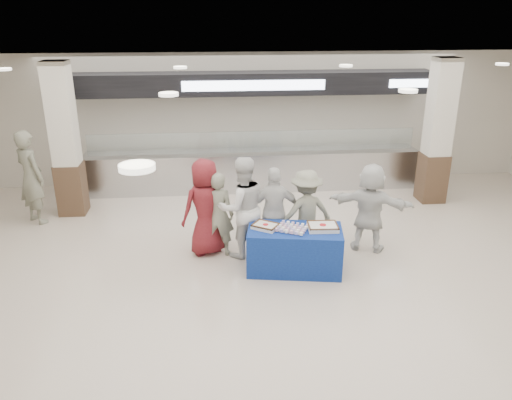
{
  "coord_description": "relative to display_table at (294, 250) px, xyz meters",
  "views": [
    {
      "loc": [
        -1.02,
        -6.17,
        4.13
      ],
      "look_at": [
        -0.28,
        1.6,
        1.14
      ],
      "focal_mm": 35.0,
      "sensor_mm": 36.0,
      "label": 1
    }
  ],
  "objects": [
    {
      "name": "ground",
      "position": [
        -0.33,
        -1.22,
        -0.38
      ],
      "size": [
        14.0,
        14.0,
        0.0
      ],
      "primitive_type": "plane",
      "color": "beige",
      "rests_on": "ground"
    },
    {
      "name": "serving_line",
      "position": [
        -0.32,
        4.17,
        0.78
      ],
      "size": [
        8.7,
        0.85,
        2.8
      ],
      "color": "#B9BBC1",
      "rests_on": "ground"
    },
    {
      "name": "column_left",
      "position": [
        -4.33,
        2.98,
        1.15
      ],
      "size": [
        0.55,
        0.55,
        3.2
      ],
      "color": "#3D291B",
      "rests_on": "ground"
    },
    {
      "name": "column_right",
      "position": [
        3.67,
        2.98,
        1.15
      ],
      "size": [
        0.55,
        0.55,
        3.2
      ],
      "color": "#3D291B",
      "rests_on": "ground"
    },
    {
      "name": "display_table",
      "position": [
        0.0,
        0.0,
        0.0
      ],
      "size": [
        1.66,
        1.03,
        0.75
      ],
      "primitive_type": "cube",
      "rotation": [
        0.0,
        0.0,
        -0.17
      ],
      "color": "navy",
      "rests_on": "ground"
    },
    {
      "name": "sheet_cake_left",
      "position": [
        -0.48,
        0.09,
        0.42
      ],
      "size": [
        0.5,
        0.48,
        0.09
      ],
      "color": "white",
      "rests_on": "display_table"
    },
    {
      "name": "sheet_cake_right",
      "position": [
        0.45,
        -0.05,
        0.43
      ],
      "size": [
        0.5,
        0.4,
        0.1
      ],
      "color": "white",
      "rests_on": "display_table"
    },
    {
      "name": "cupcake_tray",
      "position": [
        -0.05,
        -0.03,
        0.41
      ],
      "size": [
        0.52,
        0.47,
        0.07
      ],
      "color": "#AAAAAF",
      "rests_on": "display_table"
    },
    {
      "name": "civilian_maroon",
      "position": [
        -1.46,
        0.8,
        0.5
      ],
      "size": [
        1.01,
        0.86,
        1.75
      ],
      "primitive_type": "imported",
      "rotation": [
        0.0,
        0.0,
        3.57
      ],
      "color": "maroon",
      "rests_on": "ground"
    },
    {
      "name": "soldier_a",
      "position": [
        -1.24,
        0.74,
        0.39
      ],
      "size": [
        0.65,
        0.53,
        1.54
      ],
      "primitive_type": "imported",
      "rotation": [
        0.0,
        0.0,
        2.82
      ],
      "color": "slate",
      "rests_on": "ground"
    },
    {
      "name": "chef_tall",
      "position": [
        -0.83,
        0.64,
        0.54
      ],
      "size": [
        1.04,
        0.91,
        1.82
      ],
      "primitive_type": "imported",
      "rotation": [
        0.0,
        0.0,
        3.43
      ],
      "color": "silver",
      "rests_on": "ground"
    },
    {
      "name": "chef_short",
      "position": [
        -0.26,
        0.64,
        0.43
      ],
      "size": [
        0.95,
        0.41,
        1.62
      ],
      "primitive_type": "imported",
      "rotation": [
        0.0,
        0.0,
        3.16
      ],
      "color": "silver",
      "rests_on": "ground"
    },
    {
      "name": "soldier_b",
      "position": [
        0.3,
        0.64,
        0.4
      ],
      "size": [
        1.1,
        0.78,
        1.55
      ],
      "primitive_type": "imported",
      "rotation": [
        0.0,
        0.0,
        3.36
      ],
      "color": "slate",
      "rests_on": "ground"
    },
    {
      "name": "civilian_white",
      "position": [
        1.46,
        0.65,
        0.44
      ],
      "size": [
        1.59,
        1.04,
        1.64
      ],
      "primitive_type": "imported",
      "rotation": [
        0.0,
        0.0,
        2.73
      ],
      "color": "silver",
      "rests_on": "ground"
    },
    {
      "name": "soldier_bg",
      "position": [
        -4.97,
        2.54,
        0.59
      ],
      "size": [
        0.83,
        0.81,
        1.93
      ],
      "primitive_type": "imported",
      "rotation": [
        0.0,
        0.0,
        2.42
      ],
      "color": "slate",
      "rests_on": "ground"
    }
  ]
}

